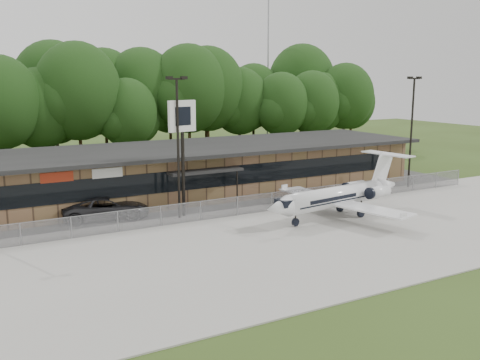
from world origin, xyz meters
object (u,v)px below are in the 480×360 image
business_jet (340,197)px  terminal (199,169)px  suv (106,208)px  pole_sign (182,129)px

business_jet → terminal: bearing=104.4°
terminal → suv: 11.08m
suv → pole_sign: 7.98m
business_jet → pole_sign: pole_sign is taller
suv → business_jet: bearing=-105.5°
suv → terminal: bearing=-50.4°
terminal → suv: size_ratio=6.64×
terminal → business_jet: business_jet is taller
business_jet → suv: bearing=144.5°
terminal → pole_sign: size_ratio=4.79×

